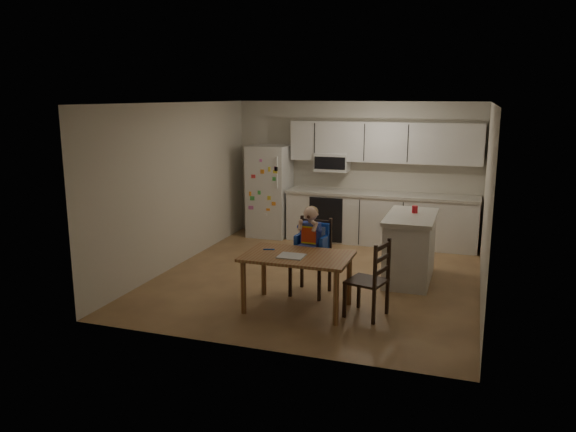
% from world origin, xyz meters
% --- Properties ---
extents(room, '(4.52, 5.01, 2.51)m').
position_xyz_m(room, '(0.00, 0.48, 1.25)').
color(room, brown).
rests_on(room, ground).
extents(refrigerator, '(0.72, 0.70, 1.70)m').
position_xyz_m(refrigerator, '(-1.55, 2.15, 0.85)').
color(refrigerator, silver).
rests_on(refrigerator, ground).
extents(kitchen_run, '(3.37, 0.62, 2.15)m').
position_xyz_m(kitchen_run, '(0.50, 2.24, 0.88)').
color(kitchen_run, silver).
rests_on(kitchen_run, ground).
extents(kitchen_island, '(0.67, 1.29, 0.95)m').
position_xyz_m(kitchen_island, '(1.27, 0.31, 0.48)').
color(kitchen_island, silver).
rests_on(kitchen_island, ground).
extents(red_cup, '(0.08, 0.08, 0.10)m').
position_xyz_m(red_cup, '(1.29, 0.48, 1.00)').
color(red_cup, red).
rests_on(red_cup, kitchen_island).
extents(dining_table, '(1.30, 0.84, 0.70)m').
position_xyz_m(dining_table, '(0.09, -1.28, 0.60)').
color(dining_table, brown).
rests_on(dining_table, ground).
extents(napkin, '(0.31, 0.27, 0.01)m').
position_xyz_m(napkin, '(0.04, -1.38, 0.70)').
color(napkin, silver).
rests_on(napkin, dining_table).
extents(toddler_spoon, '(0.12, 0.06, 0.02)m').
position_xyz_m(toddler_spoon, '(-0.33, -1.19, 0.70)').
color(toddler_spoon, blue).
rests_on(toddler_spoon, dining_table).
extents(chair_booster, '(0.49, 0.49, 1.19)m').
position_xyz_m(chair_booster, '(0.09, -0.66, 0.72)').
color(chair_booster, black).
rests_on(chair_booster, ground).
extents(chair_side, '(0.51, 0.51, 0.95)m').
position_xyz_m(chair_side, '(1.03, -1.26, 0.54)').
color(chair_side, black).
rests_on(chair_side, ground).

